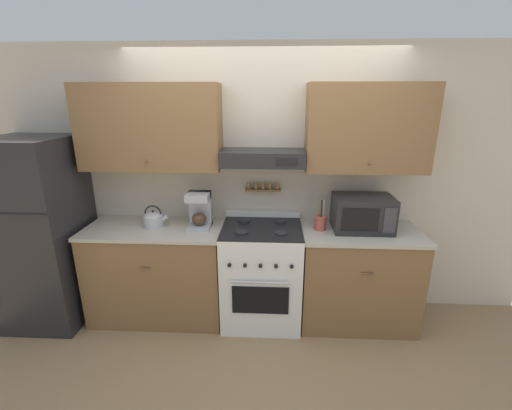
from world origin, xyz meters
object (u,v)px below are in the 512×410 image
at_px(coffee_maker, 200,209).
at_px(microwave, 363,213).
at_px(tea_kettle, 154,219).
at_px(utensil_crock, 320,222).
at_px(stove_range, 262,274).
at_px(refrigerator, 42,233).

xyz_separation_m(coffee_maker, microwave, (1.48, -0.01, -0.01)).
xyz_separation_m(tea_kettle, utensil_crock, (1.54, 0.00, -0.00)).
xyz_separation_m(stove_range, tea_kettle, (-1.01, 0.04, 0.52)).
distance_m(tea_kettle, utensil_crock, 1.54).
height_order(stove_range, refrigerator, refrigerator).
bearing_deg(coffee_maker, tea_kettle, -176.18).
height_order(coffee_maker, utensil_crock, coffee_maker).
bearing_deg(stove_range, tea_kettle, 177.79).
height_order(refrigerator, utensil_crock, refrigerator).
relative_size(tea_kettle, utensil_crock, 0.83).
bearing_deg(refrigerator, utensil_crock, 2.05).
bearing_deg(microwave, stove_range, -176.41).
xyz_separation_m(stove_range, coffee_maker, (-0.58, 0.07, 0.61)).
bearing_deg(stove_range, refrigerator, -178.51).
relative_size(stove_range, coffee_maker, 3.05).
height_order(tea_kettle, microwave, microwave).
xyz_separation_m(stove_range, utensil_crock, (0.53, 0.04, 0.52)).
relative_size(microwave, utensil_crock, 1.85).
relative_size(refrigerator, coffee_maker, 5.28).
bearing_deg(stove_range, microwave, 3.59).
height_order(tea_kettle, utensil_crock, utensil_crock).
bearing_deg(coffee_maker, refrigerator, -175.30).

